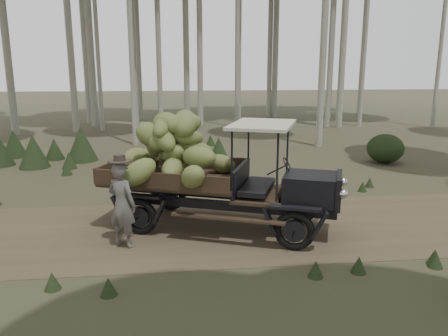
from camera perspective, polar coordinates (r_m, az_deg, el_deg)
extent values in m
plane|color=#473D2B|center=(9.67, -7.23, -8.15)|extent=(120.00, 120.00, 0.00)
cube|color=brown|center=(9.67, -7.23, -8.13)|extent=(70.00, 4.00, 0.01)
cube|color=black|center=(9.17, 11.15, -2.58)|extent=(1.34, 1.31, 0.58)
cube|color=black|center=(9.16, 14.75, -2.79)|extent=(0.48, 1.01, 0.65)
cube|color=black|center=(9.34, 2.17, -1.38)|extent=(0.61, 1.40, 0.58)
cube|color=#38281C|center=(9.79, -6.24, -1.42)|extent=(3.42, 2.83, 0.08)
cube|color=#38281C|center=(10.61, -4.44, 0.79)|extent=(2.75, 1.13, 0.34)
cube|color=#38281C|center=(8.90, -8.44, -1.70)|extent=(2.75, 1.13, 0.34)
cube|color=#38281C|center=(10.35, -13.86, 0.14)|extent=(0.75, 1.78, 0.34)
cube|color=beige|center=(9.04, 5.04, 5.67)|extent=(1.77, 2.10, 0.06)
cube|color=black|center=(9.93, 0.59, -3.51)|extent=(4.52, 1.86, 0.19)
cube|color=black|center=(9.20, -0.64, -4.87)|extent=(4.52, 1.86, 0.19)
torus|color=black|center=(10.17, 10.14, -4.80)|extent=(0.79, 0.42, 0.80)
torus|color=black|center=(8.59, 9.15, -8.13)|extent=(0.79, 0.42, 0.80)
torus|color=black|center=(10.90, -7.15, -3.49)|extent=(0.79, 0.42, 0.80)
torus|color=black|center=(9.44, -10.96, -6.25)|extent=(0.79, 0.42, 0.80)
sphere|color=beige|center=(9.60, 15.29, -1.77)|extent=(0.19, 0.19, 0.19)
sphere|color=beige|center=(8.69, 15.29, -3.31)|extent=(0.19, 0.19, 0.19)
ellipsoid|color=olive|center=(10.59, -11.86, 1.00)|extent=(0.99, 0.82, 0.63)
ellipsoid|color=olive|center=(9.56, -6.44, 1.91)|extent=(0.58, 0.99, 0.64)
ellipsoid|color=olive|center=(9.87, -8.05, 4.47)|extent=(0.91, 0.61, 0.64)
ellipsoid|color=olive|center=(9.55, -7.58, 5.76)|extent=(0.85, 0.88, 0.54)
ellipsoid|color=olive|center=(10.34, -6.48, 0.98)|extent=(0.52, 0.88, 0.57)
ellipsoid|color=olive|center=(10.24, -8.74, 2.72)|extent=(0.74, 0.91, 0.68)
ellipsoid|color=olive|center=(9.68, -5.07, 4.13)|extent=(0.76, 0.90, 0.61)
ellipsoid|color=olive|center=(9.63, -5.53, 5.70)|extent=(0.95, 0.83, 0.70)
ellipsoid|color=olive|center=(9.21, -6.76, -0.20)|extent=(0.60, 0.97, 0.60)
ellipsoid|color=olive|center=(9.03, -3.30, 1.44)|extent=(0.93, 0.95, 0.50)
ellipsoid|color=olive|center=(9.67, -9.40, 4.22)|extent=(1.05, 0.84, 0.80)
ellipsoid|color=olive|center=(9.44, -5.30, 5.74)|extent=(0.96, 0.72, 0.54)
ellipsoid|color=olive|center=(10.47, -11.29, 0.55)|extent=(0.86, 0.76, 0.60)
ellipsoid|color=olive|center=(9.69, -6.27, 2.35)|extent=(0.89, 0.94, 0.63)
ellipsoid|color=olive|center=(9.51, -4.83, 4.11)|extent=(0.86, 0.59, 0.54)
ellipsoid|color=olive|center=(9.75, -6.84, 5.60)|extent=(0.81, 0.55, 0.62)
ellipsoid|color=olive|center=(10.07, -0.23, 0.53)|extent=(0.90, 0.66, 0.66)
ellipsoid|color=olive|center=(9.62, -6.24, 1.81)|extent=(0.83, 0.73, 0.55)
ellipsoid|color=olive|center=(9.98, -7.07, 4.09)|extent=(0.90, 1.09, 0.70)
ellipsoid|color=olive|center=(9.47, -5.18, 5.81)|extent=(0.64, 1.03, 0.79)
ellipsoid|color=olive|center=(10.78, -9.87, 1.24)|extent=(0.80, 1.02, 0.71)
ellipsoid|color=olive|center=(10.33, -6.89, 2.55)|extent=(0.97, 1.03, 0.75)
ellipsoid|color=olive|center=(9.62, -8.72, 3.56)|extent=(0.52, 0.87, 0.55)
ellipsoid|color=olive|center=(9.61, -5.94, 5.84)|extent=(0.68, 0.85, 0.53)
ellipsoid|color=olive|center=(10.48, -11.40, 1.10)|extent=(0.94, 0.96, 0.62)
ellipsoid|color=olive|center=(9.60, -3.69, 2.36)|extent=(0.84, 0.43, 0.52)
ellipsoid|color=olive|center=(9.42, -7.88, 3.87)|extent=(0.78, 1.02, 0.74)
ellipsoid|color=olive|center=(9.49, -7.95, 5.47)|extent=(0.60, 1.03, 0.65)
ellipsoid|color=olive|center=(8.98, -11.07, -0.56)|extent=(1.01, 0.73, 0.79)
ellipsoid|color=olive|center=(8.55, -4.09, -1.17)|extent=(0.63, 0.93, 0.73)
imported|color=#575450|center=(8.76, -13.17, -4.73)|extent=(0.75, 0.69, 1.71)
cylinder|color=#362D26|center=(8.54, -13.48, 0.90)|extent=(0.63, 0.63, 0.02)
cylinder|color=#362D26|center=(8.53, -13.50, 1.28)|extent=(0.32, 0.32, 0.14)
cylinder|color=#B2AD9E|center=(35.40, 18.15, 20.07)|extent=(0.37, 0.37, 16.43)
cone|color=#233319|center=(15.30, -19.88, -0.13)|extent=(0.37, 0.37, 0.41)
cone|color=#233319|center=(19.93, -1.79, 3.67)|extent=(0.45, 0.45, 0.50)
cone|color=#233319|center=(17.41, -18.12, 3.05)|extent=(1.19, 1.19, 1.32)
cone|color=#233319|center=(14.69, -0.68, 1.73)|extent=(1.09, 1.09, 1.21)
cone|color=#233319|center=(19.16, -25.74, 2.92)|extent=(0.99, 0.99, 1.10)
ellipsoid|color=#233319|center=(17.24, 20.32, 2.41)|extent=(1.34, 1.34, 1.07)
cone|color=#233319|center=(18.07, -21.29, 2.35)|extent=(0.74, 0.74, 0.83)
cone|color=#233319|center=(16.25, -19.58, 0.95)|extent=(0.53, 0.53, 0.59)
ellipsoid|color=#233319|center=(16.59, -3.58, 1.67)|extent=(0.55, 0.55, 0.44)
cone|color=#233319|center=(16.81, -23.63, 2.03)|extent=(1.07, 1.07, 1.19)
cone|color=#233319|center=(7.69, -21.53, -13.54)|extent=(0.27, 0.27, 0.30)
cone|color=#233319|center=(12.49, -13.81, -2.82)|extent=(0.27, 0.27, 0.30)
cone|color=#233319|center=(7.73, 11.89, -12.76)|extent=(0.27, 0.27, 0.30)
cone|color=#233319|center=(13.12, 17.66, -2.30)|extent=(0.27, 0.27, 0.30)
cone|color=#233319|center=(13.19, 13.94, -1.99)|extent=(0.27, 0.27, 0.30)
cone|color=#233319|center=(8.75, 25.92, -10.69)|extent=(0.27, 0.27, 0.30)
cone|color=#233319|center=(12.67, 5.04, -2.26)|extent=(0.27, 0.27, 0.30)
cone|color=#233319|center=(8.85, 25.79, -10.40)|extent=(0.27, 0.27, 0.30)
cone|color=#233319|center=(7.25, -14.86, -14.72)|extent=(0.27, 0.27, 0.30)
cone|color=#233319|center=(12.71, 11.84, -2.45)|extent=(0.27, 0.27, 0.30)
cone|color=#233319|center=(8.06, 17.19, -11.96)|extent=(0.27, 0.27, 0.30)
cone|color=#233319|center=(13.65, 18.50, -1.78)|extent=(0.27, 0.27, 0.30)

